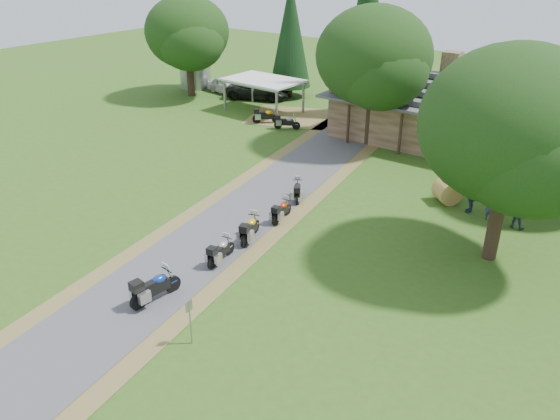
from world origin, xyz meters
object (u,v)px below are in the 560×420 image
Objects in this scene: motorcycle_row_c at (250,227)px; motorcycle_row_d at (282,210)px; motorcycle_row_a at (155,285)px; hay_bale at (447,191)px; silo at (194,56)px; car_dark_suv at (258,86)px; lodge at (483,114)px; car_white_sedan at (227,83)px; motorcycle_carport_a at (266,115)px; motorcycle_row_e at (297,190)px; motorcycle_carport_b at (287,122)px; motorcycle_row_b at (221,250)px; carport at (264,95)px.

motorcycle_row_c is 2.62m from motorcycle_row_d.
motorcycle_row_a reaches higher than hay_bale.
silo is 32.07m from motorcycle_row_c.
car_dark_suv is at bearing 37.73° from motorcycle_row_a.
car_white_sedan is (-24.66, 1.57, -1.52)m from lodge.
motorcycle_row_e is at bearing -85.16° from motorcycle_carport_a.
motorcycle_row_d is 15.46m from motorcycle_carport_b.
car_white_sedan is 29.16m from motorcycle_row_c.
car_dark_suv is at bearing 152.28° from hay_bale.
motorcycle_row_b is 19.87m from motorcycle_carport_b.
carport is (10.72, -2.90, -1.74)m from silo.
hay_bale reaches higher than motorcycle_carport_b.
motorcycle_row_a is (23.91, -27.48, -2.40)m from silo.
carport is 18.12m from motorcycle_row_e.
car_dark_suv is at bearing 32.50° from motorcycle_row_d.
hay_bale is at bearing -82.09° from lodge.
car_dark_suv is 24.85m from motorcycle_row_d.
lodge is 3.41× the size of car_dark_suv.
motorcycle_row_a is at bearing 163.03° from motorcycle_row_c.
motorcycle_row_c is (13.13, -18.40, -0.72)m from carport.
carport is at bearing -175.59° from lodge.
motorcycle_carport_a is (-10.15, 10.59, 0.08)m from motorcycle_row_e.
car_dark_suv is 32.06m from motorcycle_row_a.
motorcycle_row_b is (24.05, -23.67, -2.52)m from silo.
carport is at bearing -105.80° from car_white_sedan.
motorcycle_row_c reaches higher than motorcycle_row_e.
motorcycle_carport_a is (-15.71, -4.00, -1.78)m from lodge.
car_dark_suv is at bearing 93.68° from motorcycle_carport_a.
motorcycle_row_e is at bearing 8.52° from motorcycle_row_d.
motorcycle_row_a is at bearing -100.38° from lodge.
motorcycle_carport_a is 1.09× the size of motorcycle_carport_b.
carport is 3.03× the size of motorcycle_row_a.
car_white_sedan reaches higher than motorcycle_row_b.
lodge is at bearing 97.91° from hay_bale.
hay_bale is (30.06, -11.56, -2.47)m from silo.
car_dark_suv is 3.26× the size of motorcycle_row_c.
motorcycle_row_d is 2.68m from motorcycle_row_e.
motorcycle_row_d is at bearing -47.27° from carport.
motorcycle_carport_b is (2.28, -0.34, -0.06)m from motorcycle_carport_a.
carport is at bearing 155.87° from hay_bale.
car_dark_suv is 3.57× the size of motorcycle_row_b.
motorcycle_row_a is at bearing 170.55° from motorcycle_row_b.
car_dark_suv reaches higher than hay_bale.
motorcycle_row_d is at bearing -5.24° from motorcycle_row_b.
motorcycle_row_a is (16.20, -27.66, -0.48)m from car_dark_suv.
motorcycle_row_b is 1.35× the size of hay_bale.
motorcycle_row_c is at bearing -122.51° from hay_bale.
carport is 24.69m from motorcycle_row_b.
motorcycle_row_a is 1.19× the size of motorcycle_row_b.
carport is at bearing -15.15° from silo.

